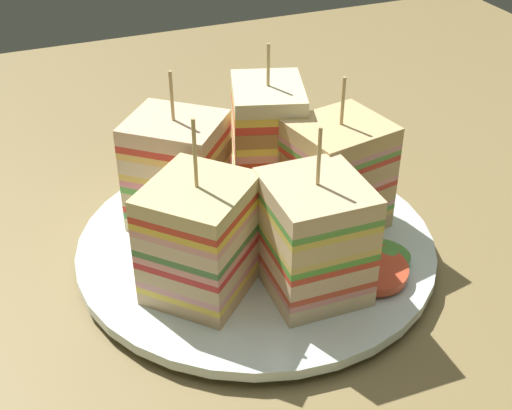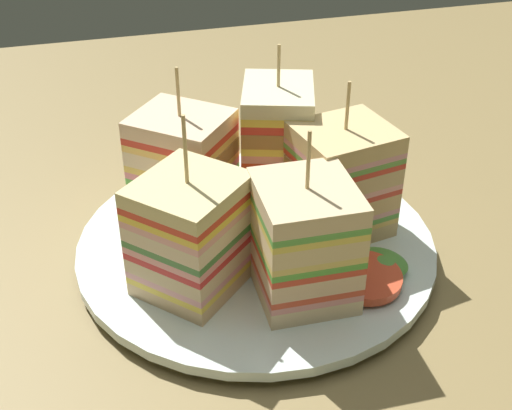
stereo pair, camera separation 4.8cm
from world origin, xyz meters
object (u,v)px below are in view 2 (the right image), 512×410
Objects in this scene: sandwich_wedge_0 at (304,241)px; sandwich_wedge_2 at (277,143)px; sandwich_wedge_3 at (184,167)px; sandwich_wedge_1 at (343,182)px; sandwich_wedge_4 at (191,235)px; plate at (256,246)px; chip_pile at (263,235)px.

sandwich_wedge_0 is 0.94× the size of sandwich_wedge_2.
sandwich_wedge_3 is (7.33, 0.79, -0.50)cm from sandwich_wedge_2.
sandwich_wedge_2 is at bearing -72.35° from sandwich_wedge_1.
sandwich_wedge_4 is at bearing -56.96° from sandwich_wedge_3.
sandwich_wedge_1 is (-6.23, 0.30, 4.55)cm from plate.
sandwich_wedge_0 is 0.95× the size of sandwich_wedge_4.
plate is 3.82× the size of chip_pile.
sandwich_wedge_1 is 6.73cm from chip_pile.
sandwich_wedge_3 is 7.90cm from chip_pile.
chip_pile is at bearing -1.18° from sandwich_wedge_1.
chip_pile reaches higher than plate.
sandwich_wedge_4 is (6.67, -2.59, -0.05)cm from sandwich_wedge_0.
plate is 2.27cm from chip_pile.
sandwich_wedge_0 is at bearing 103.65° from plate.
sandwich_wedge_2 is 7.39cm from sandwich_wedge_3.
sandwich_wedge_1 is at bearing -28.12° from sandwich_wedge_4.
sandwich_wedge_3 is 8.15cm from sandwich_wedge_4.
sandwich_wedge_0 reaches higher than chip_pile.
chip_pile is (2.96, 6.74, -3.30)cm from sandwich_wedge_2.
sandwich_wedge_4 reaches higher than sandwich_wedge_1.
sandwich_wedge_3 is at bearing 29.38° from sandwich_wedge_0.
chip_pile is (-4.37, 5.95, -2.80)cm from sandwich_wedge_3.
sandwich_wedge_2 is (-3.13, -5.41, 5.12)cm from plate.
sandwich_wedge_3 is (5.67, -10.68, 0.17)cm from sandwich_wedge_0.
sandwich_wedge_4 is at bearing 21.66° from chip_pile.
sandwich_wedge_0 reaches higher than sandwich_wedge_1.
chip_pile is (6.06, 1.03, -2.73)cm from sandwich_wedge_1.
plate is at bearing -12.48° from sandwich_wedge_2.
chip_pile is (-0.17, 1.34, 1.82)cm from plate.
plate is at bearing -7.65° from sandwich_wedge_3.
plate is 8.08cm from sandwich_wedge_2.
sandwich_wedge_2 reaches higher than sandwich_wedge_3.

